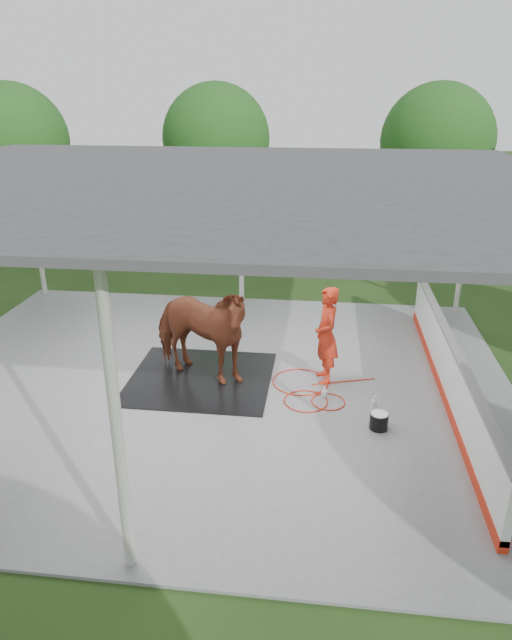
# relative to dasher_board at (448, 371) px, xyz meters

# --- Properties ---
(ground) EXTENTS (100.00, 100.00, 0.00)m
(ground) POSITION_rel_dasher_board_xyz_m (-4.60, 0.00, -0.59)
(ground) COLOR #1E3814
(concrete_slab) EXTENTS (12.00, 10.00, 0.05)m
(concrete_slab) POSITION_rel_dasher_board_xyz_m (-4.60, 0.00, -0.57)
(concrete_slab) COLOR slate
(concrete_slab) RESTS_ON ground
(pavilion_structure) EXTENTS (12.60, 10.60, 4.05)m
(pavilion_structure) POSITION_rel_dasher_board_xyz_m (-4.60, -0.00, 3.37)
(pavilion_structure) COLOR beige
(pavilion_structure) RESTS_ON ground
(dasher_board) EXTENTS (0.16, 8.00, 1.15)m
(dasher_board) POSITION_rel_dasher_board_xyz_m (0.00, 0.00, 0.00)
(dasher_board) COLOR red
(dasher_board) RESTS_ON concrete_slab
(tree_belt) EXTENTS (28.00, 28.00, 5.80)m
(tree_belt) POSITION_rel_dasher_board_xyz_m (-4.30, 0.90, 3.20)
(tree_belt) COLOR #382314
(tree_belt) RESTS_ON ground
(rubber_mat) EXTENTS (2.82, 2.64, 0.02)m
(rubber_mat) POSITION_rel_dasher_board_xyz_m (-4.77, 0.14, -0.53)
(rubber_mat) COLOR black
(rubber_mat) RESTS_ON concrete_slab
(horse) EXTENTS (2.65, 1.96, 2.04)m
(horse) POSITION_rel_dasher_board_xyz_m (-4.77, 0.14, 0.50)
(horse) COLOR brown
(horse) RESTS_ON rubber_mat
(handler) EXTENTS (0.63, 0.81, 1.95)m
(handler) POSITION_rel_dasher_board_xyz_m (-2.29, 0.41, 0.43)
(handler) COLOR red
(handler) RESTS_ON concrete_slab
(wash_bucket) EXTENTS (0.32, 0.32, 0.30)m
(wash_bucket) POSITION_rel_dasher_board_xyz_m (-1.34, -1.27, -0.39)
(wash_bucket) COLOR black
(wash_bucket) RESTS_ON concrete_slab
(soap_bottle_a) EXTENTS (0.17, 0.17, 0.32)m
(soap_bottle_a) POSITION_rel_dasher_board_xyz_m (-1.38, -0.71, -0.39)
(soap_bottle_a) COLOR silver
(soap_bottle_a) RESTS_ON concrete_slab
(soap_bottle_b) EXTENTS (0.12, 0.12, 0.20)m
(soap_bottle_b) POSITION_rel_dasher_board_xyz_m (-2.28, -0.30, -0.44)
(soap_bottle_b) COLOR #338CD8
(soap_bottle_b) RESTS_ON concrete_slab
(hose_coil) EXTENTS (2.05, 1.73, 0.02)m
(hose_coil) POSITION_rel_dasher_board_xyz_m (-2.61, -0.10, -0.53)
(hose_coil) COLOR red
(hose_coil) RESTS_ON concrete_slab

